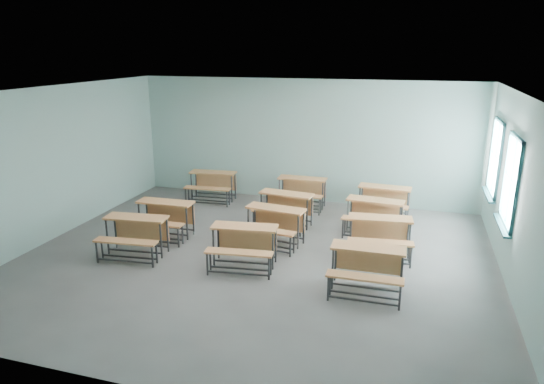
{
  "coord_description": "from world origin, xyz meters",
  "views": [
    {
      "loc": [
        2.81,
        -8.26,
        3.94
      ],
      "look_at": [
        -0.03,
        1.2,
        1.0
      ],
      "focal_mm": 32.0,
      "sensor_mm": 36.0,
      "label": 1
    }
  ],
  "objects": [
    {
      "name": "desk_unit_r0c0",
      "position": [
        -2.32,
        -0.55,
        0.52
      ],
      "size": [
        1.31,
        0.95,
        0.77
      ],
      "rotation": [
        0.0,
        0.0,
        0.11
      ],
      "color": "#CA8049",
      "rests_on": "ground"
    },
    {
      "name": "desk_unit_r2c2",
      "position": [
        2.06,
        1.94,
        0.52
      ],
      "size": [
        1.29,
        0.93,
        0.77
      ],
      "rotation": [
        0.0,
        0.0,
        -0.09
      ],
      "color": "#CA8049",
      "rests_on": "ground"
    },
    {
      "name": "desk_unit_r1c1",
      "position": [
        0.13,
        0.78,
        0.52
      ],
      "size": [
        1.32,
        0.97,
        0.77
      ],
      "rotation": [
        0.0,
        0.0,
        -0.12
      ],
      "color": "#CA8049",
      "rests_on": "ground"
    },
    {
      "name": "desk_unit_r1c2",
      "position": [
        2.29,
        0.79,
        0.52
      ],
      "size": [
        1.31,
        0.96,
        0.77
      ],
      "rotation": [
        0.0,
        0.0,
        0.11
      ],
      "color": "#CA8049",
      "rests_on": "ground"
    },
    {
      "name": "desk_unit_r3c1",
      "position": [
        0.12,
        3.29,
        0.52
      ],
      "size": [
        1.23,
        0.84,
        0.77
      ],
      "rotation": [
        0.0,
        0.0,
        0.01
      ],
      "color": "#CA8049",
      "rests_on": "ground"
    },
    {
      "name": "desk_unit_r1c0",
      "position": [
        -2.26,
        0.5,
        0.52
      ],
      "size": [
        1.24,
        0.85,
        0.77
      ],
      "rotation": [
        0.0,
        0.0,
        0.02
      ],
      "color": "#CA8049",
      "rests_on": "ground"
    },
    {
      "name": "desk_unit_r0c2",
      "position": [
        2.2,
        -0.77,
        0.52
      ],
      "size": [
        1.24,
        0.84,
        0.77
      ],
      "rotation": [
        0.0,
        0.0,
        0.02
      ],
      "color": "#CA8049",
      "rests_on": "ground"
    },
    {
      "name": "desk_unit_r0c1",
      "position": [
        -0.1,
        -0.42,
        0.52
      ],
      "size": [
        1.32,
        0.97,
        0.77
      ],
      "rotation": [
        0.0,
        0.0,
        0.13
      ],
      "color": "#CA8049",
      "rests_on": "ground"
    },
    {
      "name": "desk_unit_r3c0",
      "position": [
        -2.31,
        3.21,
        0.52
      ],
      "size": [
        1.29,
        0.91,
        0.77
      ],
      "rotation": [
        0.0,
        0.0,
        0.08
      ],
      "color": "#CA8049",
      "rests_on": "ground"
    },
    {
      "name": "desk_unit_r3c2",
      "position": [
        2.19,
        3.07,
        0.52
      ],
      "size": [
        1.27,
        0.89,
        0.77
      ],
      "rotation": [
        0.0,
        0.0,
        -0.06
      ],
      "color": "#CA8049",
      "rests_on": "ground"
    },
    {
      "name": "desk_unit_r2c1",
      "position": [
        0.06,
        1.87,
        0.52
      ],
      "size": [
        1.32,
        0.96,
        0.77
      ],
      "rotation": [
        0.0,
        0.0,
        -0.12
      ],
      "color": "#CA8049",
      "rests_on": "ground"
    },
    {
      "name": "room",
      "position": [
        0.08,
        0.03,
        1.6
      ],
      "size": [
        9.04,
        8.04,
        3.24
      ],
      "color": "slate",
      "rests_on": "ground"
    }
  ]
}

